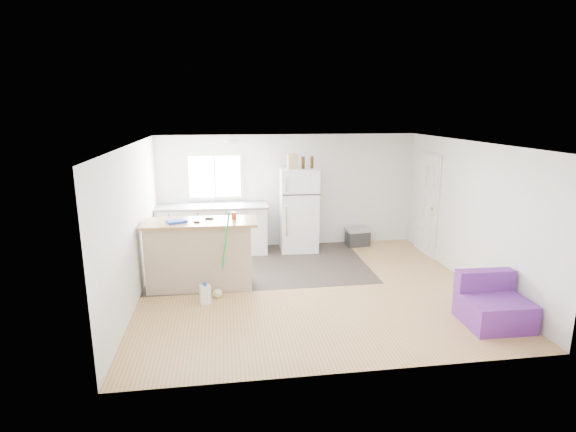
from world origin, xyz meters
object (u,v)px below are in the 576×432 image
object	(u,v)px
cooler	(358,237)
mop	(219,283)
purple_seat	(493,306)
refrigerator	(299,210)
cleaner_jug	(205,294)
kitchen_cabinets	(213,229)
red_cup	(234,216)
peninsula	(200,254)
cardboard_box	(292,161)
bottle_left	(303,163)
blue_tray	(176,221)
bottle_right	(312,162)

from	to	relation	value
cooler	mop	bearing A→B (deg)	-147.98
purple_seat	mop	world-z (taller)	mop
refrigerator	cleaner_jug	world-z (taller)	refrigerator
kitchen_cabinets	red_cup	xyz separation A→B (m)	(0.40, -1.79, 0.68)
peninsula	purple_seat	world-z (taller)	peninsula
purple_seat	cleaner_jug	world-z (taller)	purple_seat
kitchen_cabinets	peninsula	size ratio (longest dim) A/B	1.22
purple_seat	red_cup	world-z (taller)	red_cup
refrigerator	cooler	bearing A→B (deg)	6.18
cardboard_box	cooler	bearing A→B (deg)	6.28
cooler	bottle_left	size ratio (longest dim) A/B	2.14
kitchen_cabinets	cooler	bearing A→B (deg)	3.10
cooler	red_cup	distance (m)	3.43
refrigerator	cardboard_box	distance (m)	1.03
peninsula	blue_tray	size ratio (longest dim) A/B	6.25
purple_seat	cardboard_box	world-z (taller)	cardboard_box
cooler	bottle_left	world-z (taller)	bottle_left
red_cup	bottle_right	size ratio (longest dim) A/B	0.48
kitchen_cabinets	purple_seat	world-z (taller)	kitchen_cabinets
mop	refrigerator	bearing A→B (deg)	21.73
kitchen_cabinets	purple_seat	distance (m)	5.41
refrigerator	blue_tray	size ratio (longest dim) A/B	5.79
purple_seat	cardboard_box	xyz separation A→B (m)	(-2.27, 3.65, 1.64)
mop	cleaner_jug	bearing A→B (deg)	-164.77
mop	bottle_left	bearing A→B (deg)	19.36
blue_tray	kitchen_cabinets	bearing A→B (deg)	74.36
peninsula	cardboard_box	distance (m)	2.83
cardboard_box	red_cup	bearing A→B (deg)	-126.10
cooler	bottle_left	distance (m)	2.10
kitchen_cabinets	mop	bearing A→B (deg)	-84.90
peninsula	refrigerator	bearing A→B (deg)	44.36
blue_tray	cardboard_box	xyz separation A→B (m)	(2.16, 1.77, 0.73)
bottle_right	blue_tray	bearing A→B (deg)	-145.14
cooler	red_cup	world-z (taller)	red_cup
refrigerator	red_cup	size ratio (longest dim) A/B	14.47
kitchen_cabinets	bottle_right	xyz separation A→B (m)	(2.04, -0.08, 1.35)
peninsula	bottle_left	distance (m)	2.95
cooler	bottle_right	world-z (taller)	bottle_right
cooler	cardboard_box	distance (m)	2.25
red_cup	kitchen_cabinets	bearing A→B (deg)	102.69
purple_seat	red_cup	distance (m)	4.12
cardboard_box	blue_tray	bearing A→B (deg)	-140.65
cleaner_jug	red_cup	world-z (taller)	red_cup
refrigerator	mop	size ratio (longest dim) A/B	1.24
kitchen_cabinets	cooler	world-z (taller)	kitchen_cabinets
mop	blue_tray	world-z (taller)	mop
red_cup	cooler	bearing A→B (deg)	34.41
bottle_left	blue_tray	bearing A→B (deg)	-143.75
kitchen_cabinets	refrigerator	size ratio (longest dim) A/B	1.32
peninsula	mop	distance (m)	0.66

